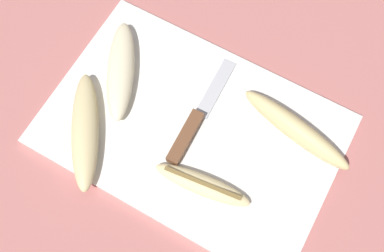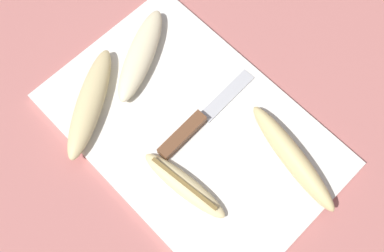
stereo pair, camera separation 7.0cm
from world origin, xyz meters
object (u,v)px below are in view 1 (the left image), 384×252
at_px(knife, 193,129).
at_px(banana_ripe_center, 202,185).
at_px(banana_bright_far, 121,70).
at_px(banana_spotted_left, 296,129).
at_px(banana_mellow_near, 85,131).

bearing_deg(knife, banana_ripe_center, -54.33).
bearing_deg(banana_bright_far, banana_spotted_left, 8.63).
distance_m(banana_ripe_center, banana_spotted_left, 0.17).
bearing_deg(knife, banana_spotted_left, 25.61).
distance_m(knife, banana_spotted_left, 0.16).
distance_m(banana_ripe_center, banana_mellow_near, 0.20).
bearing_deg(knife, banana_bright_far, 167.21).
height_order(banana_bright_far, banana_spotted_left, banana_spotted_left).
relative_size(banana_ripe_center, banana_spotted_left, 0.78).
xyz_separation_m(banana_bright_far, banana_ripe_center, (0.21, -0.10, -0.01)).
bearing_deg(banana_mellow_near, banana_ripe_center, 4.35).
bearing_deg(banana_mellow_near, banana_spotted_left, 29.43).
xyz_separation_m(knife, banana_ripe_center, (0.06, -0.07, 0.00)).
height_order(knife, banana_bright_far, banana_bright_far).
distance_m(banana_bright_far, banana_ripe_center, 0.23).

